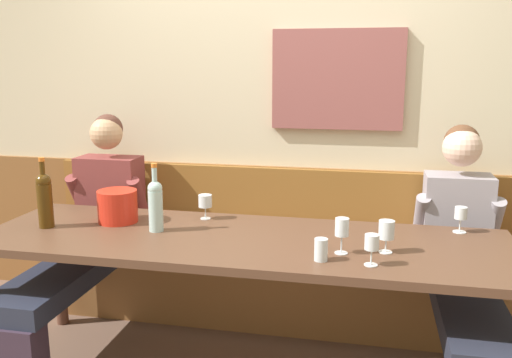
# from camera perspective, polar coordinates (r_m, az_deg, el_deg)

# --- Properties ---
(room_wall_back) EXTENTS (6.80, 0.12, 2.80)m
(room_wall_back) POSITION_cam_1_polar(r_m,az_deg,el_deg) (3.48, 2.18, 8.90)
(room_wall_back) COLOR beige
(room_wall_back) RESTS_ON ground
(wood_wainscot_panel) EXTENTS (6.80, 0.03, 0.94)m
(wood_wainscot_panel) POSITION_cam_1_polar(r_m,az_deg,el_deg) (3.60, 1.84, -6.09)
(wood_wainscot_panel) COLOR brown
(wood_wainscot_panel) RESTS_ON ground
(wall_bench) EXTENTS (2.91, 0.42, 0.94)m
(wall_bench) POSITION_cam_1_polar(r_m,az_deg,el_deg) (3.47, 1.20, -10.14)
(wall_bench) COLOR brown
(wall_bench) RESTS_ON ground
(dining_table) EXTENTS (2.61, 0.82, 0.75)m
(dining_table) POSITION_cam_1_polar(r_m,az_deg,el_deg) (2.71, -1.47, -7.60)
(dining_table) COLOR brown
(dining_table) RESTS_ON ground
(person_center_right_seat) EXTENTS (0.50, 1.25, 1.28)m
(person_center_right_seat) POSITION_cam_1_polar(r_m,az_deg,el_deg) (3.38, -17.48, -5.19)
(person_center_right_seat) COLOR #322534
(person_center_right_seat) RESTS_ON ground
(person_right_seat) EXTENTS (0.47, 1.25, 1.26)m
(person_right_seat) POSITION_cam_1_polar(r_m,az_deg,el_deg) (3.01, 20.96, -7.38)
(person_right_seat) COLOR #34373C
(person_right_seat) RESTS_ON ground
(ice_bucket) EXTENTS (0.21, 0.21, 0.17)m
(ice_bucket) POSITION_cam_1_polar(r_m,az_deg,el_deg) (3.02, -14.30, -2.78)
(ice_bucket) COLOR red
(ice_bucket) RESTS_ON dining_table
(wine_bottle_clear_water) EXTENTS (0.08, 0.08, 0.37)m
(wine_bottle_clear_water) POSITION_cam_1_polar(r_m,az_deg,el_deg) (3.02, -21.26, -1.89)
(wine_bottle_clear_water) COLOR #452B0B
(wine_bottle_clear_water) RESTS_ON dining_table
(wine_bottle_amber_mid) EXTENTS (0.07, 0.07, 0.35)m
(wine_bottle_amber_mid) POSITION_cam_1_polar(r_m,az_deg,el_deg) (2.80, -10.48, -2.55)
(wine_bottle_amber_mid) COLOR #ADCDC8
(wine_bottle_amber_mid) RESTS_ON dining_table
(wine_glass_near_bucket) EXTENTS (0.06, 0.06, 0.16)m
(wine_glass_near_bucket) POSITION_cam_1_polar(r_m,az_deg,el_deg) (2.46, 8.99, -5.21)
(wine_glass_near_bucket) COLOR silver
(wine_glass_near_bucket) RESTS_ON dining_table
(wine_glass_mid_right) EXTENTS (0.07, 0.07, 0.15)m
(wine_glass_mid_right) POSITION_cam_1_polar(r_m,az_deg,el_deg) (2.52, 13.51, -5.27)
(wine_glass_mid_right) COLOR silver
(wine_glass_mid_right) RESTS_ON dining_table
(wine_glass_left_end) EXTENTS (0.07, 0.07, 0.14)m
(wine_glass_left_end) POSITION_cam_1_polar(r_m,az_deg,el_deg) (2.99, -5.34, -2.43)
(wine_glass_left_end) COLOR silver
(wine_glass_left_end) RESTS_ON dining_table
(wine_glass_center_front) EXTENTS (0.06, 0.06, 0.14)m
(wine_glass_center_front) POSITION_cam_1_polar(r_m,az_deg,el_deg) (2.35, 12.03, -6.68)
(wine_glass_center_front) COLOR silver
(wine_glass_center_front) RESTS_ON dining_table
(wine_glass_mid_left) EXTENTS (0.07, 0.07, 0.13)m
(wine_glass_mid_left) POSITION_cam_1_polar(r_m,az_deg,el_deg) (2.93, 20.65, -3.53)
(wine_glass_mid_left) COLOR silver
(wine_glass_mid_left) RESTS_ON dining_table
(water_tumbler_left) EXTENTS (0.06, 0.06, 0.10)m
(water_tumbler_left) POSITION_cam_1_polar(r_m,az_deg,el_deg) (2.39, 6.82, -7.35)
(water_tumbler_left) COLOR silver
(water_tumbler_left) RESTS_ON dining_table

